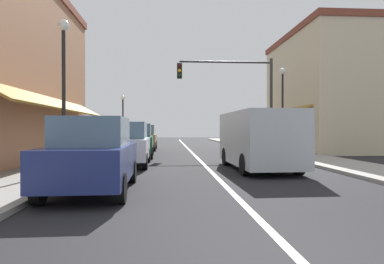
# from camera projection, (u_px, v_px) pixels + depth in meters

# --- Properties ---
(ground_plane) EXTENTS (80.00, 80.00, 0.00)m
(ground_plane) POSITION_uv_depth(u_px,v_px,m) (192.00, 153.00, 21.21)
(ground_plane) COLOR black
(sidewalk_left) EXTENTS (2.60, 56.00, 0.12)m
(sidewalk_left) POSITION_uv_depth(u_px,v_px,m) (103.00, 152.00, 20.83)
(sidewalk_left) COLOR gray
(sidewalk_left) RESTS_ON ground
(sidewalk_right) EXTENTS (2.60, 56.00, 0.12)m
(sidewalk_right) POSITION_uv_depth(u_px,v_px,m) (278.00, 152.00, 21.59)
(sidewalk_right) COLOR gray
(sidewalk_right) RESTS_ON ground
(lane_center_stripe) EXTENTS (0.14, 52.00, 0.01)m
(lane_center_stripe) POSITION_uv_depth(u_px,v_px,m) (192.00, 153.00, 21.21)
(lane_center_stripe) COLOR silver
(lane_center_stripe) RESTS_ON ground
(storefront_right_block) EXTENTS (5.98, 10.20, 8.14)m
(storefront_right_block) POSITION_uv_depth(u_px,v_px,m) (320.00, 92.00, 23.80)
(storefront_right_block) COLOR beige
(storefront_right_block) RESTS_ON ground
(parked_car_nearest_left) EXTENTS (1.85, 4.14, 1.77)m
(parked_car_nearest_left) POSITION_uv_depth(u_px,v_px,m) (93.00, 155.00, 8.02)
(parked_car_nearest_left) COLOR navy
(parked_car_nearest_left) RESTS_ON ground
(parked_car_second_left) EXTENTS (1.83, 4.13, 1.77)m
(parked_car_second_left) POSITION_uv_depth(u_px,v_px,m) (127.00, 144.00, 13.73)
(parked_car_second_left) COLOR silver
(parked_car_second_left) RESTS_ON ground
(parked_car_third_left) EXTENTS (1.88, 4.15, 1.77)m
(parked_car_third_left) POSITION_uv_depth(u_px,v_px,m) (136.00, 141.00, 17.95)
(parked_car_third_left) COLOR #0F4C33
(parked_car_third_left) RESTS_ON ground
(parked_car_far_left) EXTENTS (1.79, 4.10, 1.77)m
(parked_car_far_left) POSITION_uv_depth(u_px,v_px,m) (144.00, 138.00, 23.85)
(parked_car_far_left) COLOR brown
(parked_car_far_left) RESTS_ON ground
(van_in_lane) EXTENTS (2.10, 5.23, 2.12)m
(van_in_lane) POSITION_uv_depth(u_px,v_px,m) (258.00, 138.00, 12.48)
(van_in_lane) COLOR #B2B7BC
(van_in_lane) RESTS_ON ground
(traffic_signal_mast_arm) EXTENTS (5.87, 0.50, 5.81)m
(traffic_signal_mast_arm) POSITION_uv_depth(u_px,v_px,m) (239.00, 88.00, 20.59)
(traffic_signal_mast_arm) COLOR #333333
(traffic_signal_mast_arm) RESTS_ON ground
(street_lamp_left_near) EXTENTS (0.36, 0.36, 5.01)m
(street_lamp_left_near) POSITION_uv_depth(u_px,v_px,m) (64.00, 71.00, 10.88)
(street_lamp_left_near) COLOR black
(street_lamp_left_near) RESTS_ON ground
(street_lamp_right_mid) EXTENTS (0.36, 0.36, 5.01)m
(street_lamp_right_mid) POSITION_uv_depth(u_px,v_px,m) (283.00, 97.00, 19.52)
(street_lamp_right_mid) COLOR black
(street_lamp_right_mid) RESTS_ON ground
(street_lamp_left_far) EXTENTS (0.36, 0.36, 4.22)m
(street_lamp_left_far) POSITION_uv_depth(u_px,v_px,m) (123.00, 112.00, 27.17)
(street_lamp_left_far) COLOR black
(street_lamp_left_far) RESTS_ON ground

